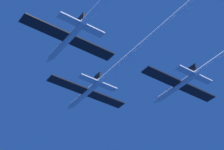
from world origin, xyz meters
The scene contains 3 objects.
jet_lead centered at (-0.48, -9.77, 0.40)m, with size 15.34×40.46×2.54m.
jet_left_wing centered at (-10.85, -20.26, -0.32)m, with size 15.34×38.64×2.54m.
jet_right_wing centered at (10.88, -19.33, -0.22)m, with size 15.34×35.05×2.54m.
Camera 1 is at (-32.27, -52.82, -41.94)m, focal length 66.87 mm.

